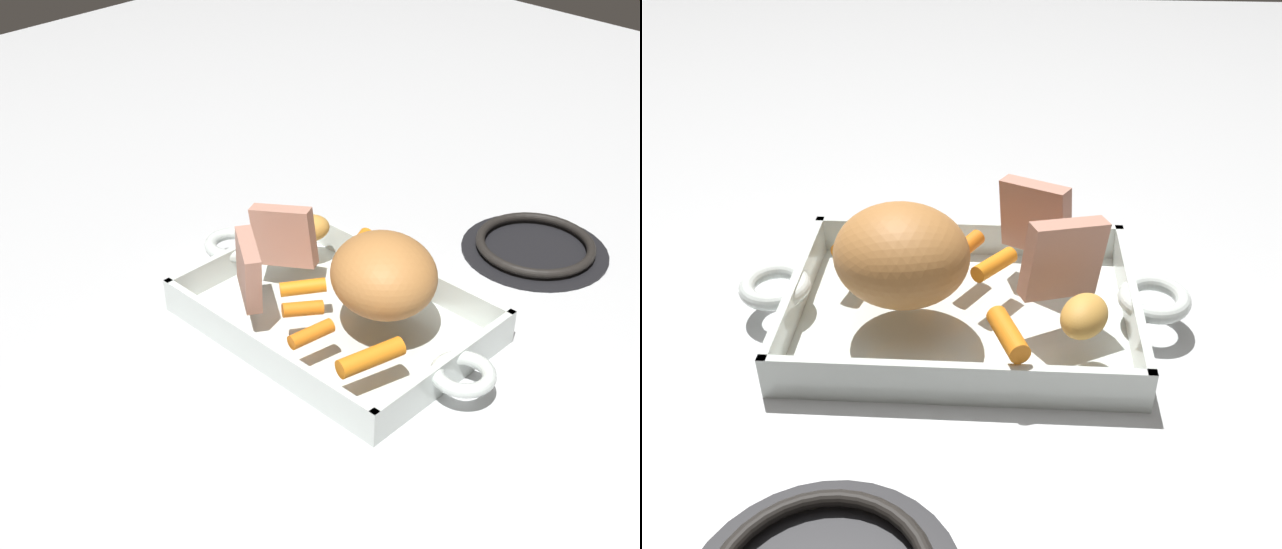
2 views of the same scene
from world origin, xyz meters
TOP-DOWN VIEW (x-y plane):
  - ground_plane at (0.00, 0.00)m, footprint 2.38×2.38m
  - roasting_dish at (0.00, 0.00)m, footprint 0.42×0.23m
  - pork_roast at (0.05, 0.02)m, footprint 0.16×0.15m
  - roast_slice_outer at (-0.07, -0.07)m, footprint 0.07×0.06m
  - roast_slice_thin at (-0.09, 0.01)m, footprint 0.08×0.05m
  - baby_carrot_center_right at (0.11, -0.06)m, footprint 0.04×0.08m
  - baby_carrot_northwest at (-0.03, -0.02)m, footprint 0.04×0.05m
  - baby_carrot_center_left at (0.04, -0.08)m, footprint 0.02×0.05m
  - baby_carrot_northeast at (-0.04, 0.08)m, footprint 0.04×0.06m
  - baby_carrot_southeast at (-0.00, -0.05)m, footprint 0.04×0.05m
  - potato_golden_large at (-0.11, 0.06)m, footprint 0.06×0.06m

SIDE VIEW (x-z plane):
  - ground_plane at x=0.00m, z-range 0.00..0.00m
  - roasting_dish at x=0.00m, z-range -0.01..0.03m
  - baby_carrot_center_left at x=0.04m, z-range 0.04..0.06m
  - baby_carrot_southeast at x=0.00m, z-range 0.04..0.06m
  - baby_carrot_northwest at x=-0.03m, z-range 0.04..0.06m
  - baby_carrot_northeast at x=-0.04m, z-range 0.04..0.06m
  - baby_carrot_center_right at x=0.11m, z-range 0.04..0.06m
  - potato_golden_large at x=-0.11m, z-range 0.04..0.07m
  - roast_slice_outer at x=-0.07m, z-range 0.04..0.11m
  - roast_slice_thin at x=-0.09m, z-range 0.04..0.12m
  - pork_roast at x=0.05m, z-range 0.04..0.13m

